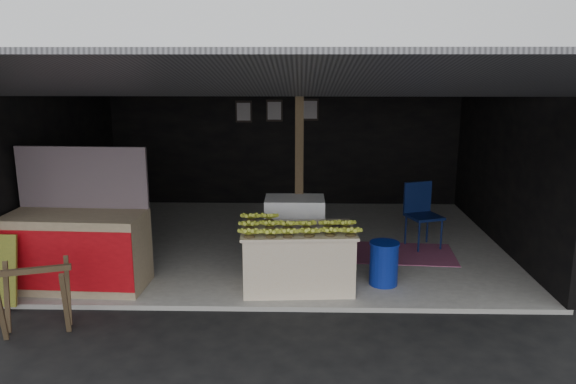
{
  "coord_description": "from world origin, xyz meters",
  "views": [
    {
      "loc": [
        0.33,
        -6.1,
        2.88
      ],
      "look_at": [
        0.15,
        1.49,
        1.1
      ],
      "focal_mm": 35.0,
      "sensor_mm": 36.0,
      "label": 1
    }
  ],
  "objects_px": {
    "water_barrel": "(384,264)",
    "plastic_chair": "(421,209)",
    "white_crate": "(295,230)",
    "neighbor_stall": "(77,247)",
    "banana_table": "(298,258)",
    "sawhorse": "(35,292)"
  },
  "relations": [
    {
      "from": "water_barrel",
      "to": "plastic_chair",
      "type": "height_order",
      "value": "plastic_chair"
    },
    {
      "from": "white_crate",
      "to": "neighbor_stall",
      "type": "xyz_separation_m",
      "value": [
        -2.74,
        -1.02,
        0.06
      ]
    },
    {
      "from": "neighbor_stall",
      "to": "water_barrel",
      "type": "height_order",
      "value": "neighbor_stall"
    },
    {
      "from": "water_barrel",
      "to": "white_crate",
      "type": "bearing_deg",
      "value": 143.44
    },
    {
      "from": "white_crate",
      "to": "water_barrel",
      "type": "height_order",
      "value": "white_crate"
    },
    {
      "from": "banana_table",
      "to": "water_barrel",
      "type": "bearing_deg",
      "value": 2.74
    },
    {
      "from": "plastic_chair",
      "to": "water_barrel",
      "type": "bearing_deg",
      "value": -136.04
    },
    {
      "from": "banana_table",
      "to": "water_barrel",
      "type": "height_order",
      "value": "banana_table"
    },
    {
      "from": "neighbor_stall",
      "to": "water_barrel",
      "type": "xyz_separation_m",
      "value": [
        3.9,
        0.16,
        -0.26
      ]
    },
    {
      "from": "neighbor_stall",
      "to": "water_barrel",
      "type": "relative_size",
      "value": 3.28
    },
    {
      "from": "white_crate",
      "to": "sawhorse",
      "type": "height_order",
      "value": "white_crate"
    },
    {
      "from": "banana_table",
      "to": "neighbor_stall",
      "type": "distance_m",
      "value": 2.79
    },
    {
      "from": "neighbor_stall",
      "to": "sawhorse",
      "type": "bearing_deg",
      "value": -87.66
    },
    {
      "from": "water_barrel",
      "to": "banana_table",
      "type": "bearing_deg",
      "value": -173.79
    },
    {
      "from": "white_crate",
      "to": "plastic_chair",
      "type": "distance_m",
      "value": 2.08
    },
    {
      "from": "water_barrel",
      "to": "plastic_chair",
      "type": "distance_m",
      "value": 1.81
    },
    {
      "from": "white_crate",
      "to": "plastic_chair",
      "type": "relative_size",
      "value": 0.94
    },
    {
      "from": "sawhorse",
      "to": "plastic_chair",
      "type": "xyz_separation_m",
      "value": [
        4.69,
        2.92,
        0.17
      ]
    },
    {
      "from": "plastic_chair",
      "to": "sawhorse",
      "type": "bearing_deg",
      "value": -167.91
    },
    {
      "from": "white_crate",
      "to": "neighbor_stall",
      "type": "relative_size",
      "value": 0.53
    },
    {
      "from": "banana_table",
      "to": "plastic_chair",
      "type": "bearing_deg",
      "value": 38.75
    },
    {
      "from": "banana_table",
      "to": "sawhorse",
      "type": "distance_m",
      "value": 3.04
    }
  ]
}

